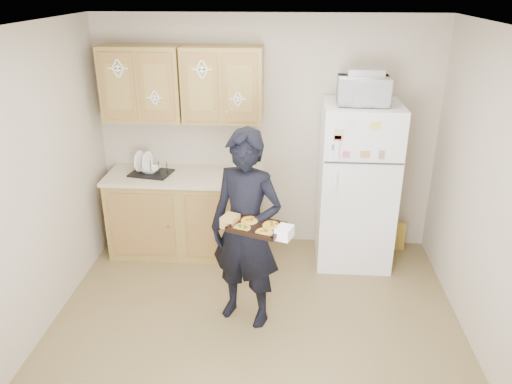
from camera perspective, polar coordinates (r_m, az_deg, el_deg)
floor at (r=4.38m, az=-0.26°, el=-16.59°), size 3.60×3.60×0.00m
ceiling at (r=3.38m, az=-0.34°, el=18.09°), size 3.60×3.60×0.00m
wall_back at (r=5.39m, az=1.16°, el=6.46°), size 3.60×0.04×2.50m
wall_left at (r=4.23m, az=-25.41°, el=-0.68°), size 0.04×3.60×2.50m
wall_right at (r=4.00m, az=26.36°, el=-2.16°), size 0.04×3.60×2.50m
refrigerator at (r=5.21m, az=11.40°, el=0.74°), size 0.75×0.70×1.70m
base_cabinet at (r=5.50m, az=-7.98°, el=-2.60°), size 1.60×0.60×0.86m
countertop at (r=5.32m, az=-8.24°, el=1.77°), size 1.64×0.64×0.04m
upper_cab_left at (r=5.28m, az=-12.87°, el=11.99°), size 0.80×0.33×0.75m
upper_cab_right at (r=5.11m, az=-3.83°, el=12.14°), size 0.80×0.33×0.75m
cereal_box at (r=5.80m, az=15.66°, el=-4.82°), size 0.20×0.07×0.32m
person at (r=4.17m, az=-1.14°, el=-4.43°), size 0.74×0.61×1.74m
baking_tray at (r=3.83m, az=0.07°, el=-4.12°), size 0.48×0.41×0.04m
pizza_front_left at (r=3.81m, az=-1.62°, el=-4.04°), size 0.13×0.13×0.02m
pizza_front_right at (r=3.74m, az=0.93°, el=-4.60°), size 0.13×0.13×0.02m
pizza_back_left at (r=3.91m, az=-0.76°, el=-3.24°), size 0.13×0.13×0.02m
pizza_back_right at (r=3.84m, az=1.74°, el=-3.76°), size 0.13×0.13×0.02m
microwave at (r=4.88m, az=12.16°, el=11.24°), size 0.48×0.33×0.27m
foil_pan at (r=4.88m, az=12.41°, el=13.24°), size 0.34×0.24×0.07m
dish_rack at (r=5.36m, az=-11.95°, el=2.86°), size 0.46×0.38×0.16m
bowl at (r=5.38m, az=-12.00°, el=2.49°), size 0.23×0.23×0.05m
soap_bottle at (r=5.14m, az=-2.45°, el=2.54°), size 0.08×0.09×0.18m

